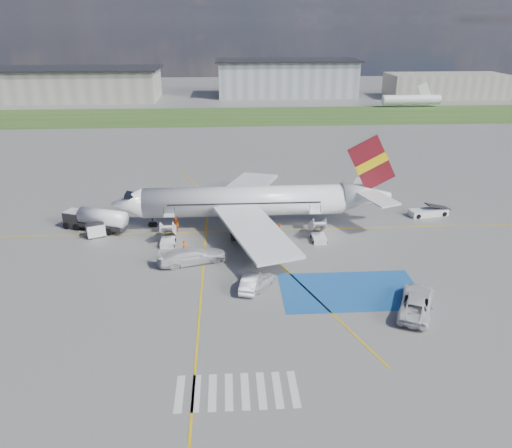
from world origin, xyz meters
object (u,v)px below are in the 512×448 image
at_px(airliner, 255,201).
at_px(van_white_b, 193,254).
at_px(gpu_cart, 96,231).
at_px(car_silver_b, 250,282).
at_px(fuel_tanker, 96,221).
at_px(belt_loader, 429,212).
at_px(car_silver_a, 260,281).
at_px(van_white_a, 417,300).

bearing_deg(airliner, van_white_b, -125.66).
height_order(airliner, gpu_cart, airliner).
distance_m(gpu_cart, car_silver_b, 23.54).
xyz_separation_m(gpu_cart, van_white_b, (12.54, -8.07, 0.33)).
xyz_separation_m(fuel_tanker, car_silver_b, (19.11, -16.59, -0.49)).
relative_size(fuel_tanker, car_silver_b, 1.95).
height_order(fuel_tanker, gpu_cart, fuel_tanker).
distance_m(belt_loader, car_silver_a, 31.17).
height_order(airliner, van_white_a, airliner).
distance_m(belt_loader, car_silver_b, 32.13).
bearing_deg(fuel_tanker, car_silver_a, -16.61).
bearing_deg(van_white_a, gpu_cart, -4.68).
relative_size(airliner, van_white_b, 6.29).
distance_m(belt_loader, van_white_b, 34.49).
relative_size(belt_loader, car_silver_b, 1.31).
bearing_deg(car_silver_b, van_white_a, 175.50).
relative_size(fuel_tanker, car_silver_a, 2.07).
relative_size(car_silver_a, van_white_a, 0.71).
bearing_deg(van_white_a, fuel_tanker, -7.15).
bearing_deg(gpu_cart, van_white_a, -53.18).
bearing_deg(van_white_a, van_white_b, -2.69).
bearing_deg(fuel_tanker, belt_loader, 25.51).
relative_size(car_silver_a, car_silver_b, 0.94).
bearing_deg(gpu_cart, airliner, -16.18).
bearing_deg(belt_loader, van_white_a, -124.05).
height_order(gpu_cart, van_white_a, van_white_a).
bearing_deg(van_white_a, belt_loader, -89.01).
relative_size(airliner, car_silver_b, 8.13).
distance_m(car_silver_b, van_white_b, 8.77).
height_order(car_silver_b, van_white_b, van_white_b).
bearing_deg(fuel_tanker, car_silver_b, -18.53).
xyz_separation_m(airliner, car_silver_b, (-1.56, -16.98, -2.65)).
bearing_deg(fuel_tanker, van_white_b, -16.10).
bearing_deg(gpu_cart, car_silver_a, -59.17).
relative_size(gpu_cart, van_white_a, 0.42).
xyz_separation_m(fuel_tanker, van_white_b, (12.98, -10.33, -0.09)).
xyz_separation_m(gpu_cart, belt_loader, (44.57, 4.67, -0.38)).
xyz_separation_m(car_silver_a, van_white_b, (-7.11, 5.96, 0.42)).
bearing_deg(car_silver_a, fuel_tanker, -4.85).
height_order(belt_loader, car_silver_b, belt_loader).
bearing_deg(belt_loader, van_white_b, -168.47).
height_order(car_silver_b, van_white_a, van_white_a).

